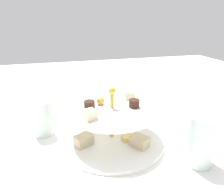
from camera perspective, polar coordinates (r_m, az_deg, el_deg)
ground_plane at (r=0.63m, az=0.00°, el=-11.97°), size 2.40×2.40×0.00m
tiered_serving_stand at (r=0.61m, az=0.02°, el=-8.32°), size 0.31×0.31×0.17m
water_glass_tall_right at (r=0.55m, az=23.40°, el=-11.31°), size 0.07×0.07×0.13m
water_glass_short_left at (r=0.81m, az=-6.86°, el=-1.30°), size 0.06×0.06×0.07m
teacup_with_saucer at (r=0.84m, az=2.09°, el=-1.27°), size 0.09×0.09×0.05m
butter_knife_right at (r=0.81m, az=16.47°, el=-4.68°), size 0.07×0.16×0.00m
water_glass_mid_back at (r=0.67m, az=-18.71°, el=-5.85°), size 0.06×0.06×0.11m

